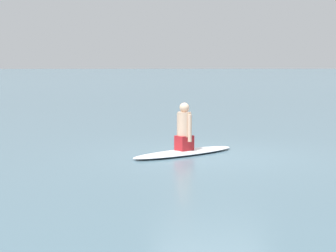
{
  "coord_description": "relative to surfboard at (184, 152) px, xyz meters",
  "views": [
    {
      "loc": [
        12.54,
        -2.04,
        2.02
      ],
      "look_at": [
        -0.26,
        -0.94,
        0.64
      ],
      "focal_mm": 62.81,
      "sensor_mm": 36.0,
      "label": 1
    }
  ],
  "objects": [
    {
      "name": "surfboard",
      "position": [
        0.0,
        0.0,
        0.0
      ],
      "size": [
        2.13,
        2.68,
        0.1
      ],
      "primitive_type": "ellipsoid",
      "rotation": [
        0.0,
        0.0,
        -0.97
      ],
      "color": "white",
      "rests_on": "ground"
    },
    {
      "name": "ground_plane",
      "position": [
        0.28,
        0.57,
        -0.05
      ],
      "size": [
        400.0,
        400.0,
        0.0
      ],
      "primitive_type": "plane",
      "color": "slate"
    },
    {
      "name": "person_paddler",
      "position": [
        -0.0,
        0.0,
        0.53
      ],
      "size": [
        0.43,
        0.45,
        1.06
      ],
      "rotation": [
        0.0,
        0.0,
        -0.97
      ],
      "color": "#A51E23",
      "rests_on": "surfboard"
    }
  ]
}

